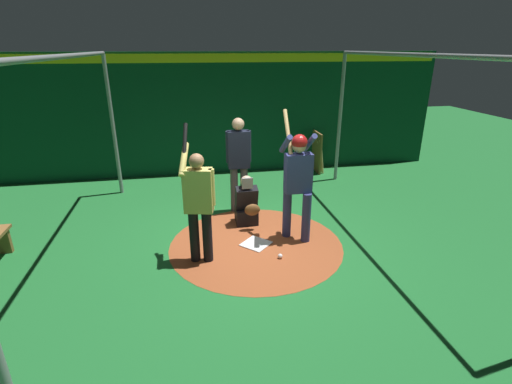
# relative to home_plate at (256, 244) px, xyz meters

# --- Properties ---
(ground_plane) EXTENTS (27.15, 27.15, 0.00)m
(ground_plane) POSITION_rel_home_plate_xyz_m (0.00, 0.00, -0.01)
(ground_plane) COLOR #1E6B2D
(dirt_circle) EXTENTS (2.90, 2.90, 0.01)m
(dirt_circle) POSITION_rel_home_plate_xyz_m (0.00, 0.00, -0.01)
(dirt_circle) COLOR #9E4C28
(dirt_circle) RESTS_ON ground
(home_plate) EXTENTS (0.59, 0.59, 0.01)m
(home_plate) POSITION_rel_home_plate_xyz_m (0.00, 0.00, 0.00)
(home_plate) COLOR white
(home_plate) RESTS_ON dirt_circle
(batter) EXTENTS (0.68, 0.49, 2.17)m
(batter) POSITION_rel_home_plate_xyz_m (-0.10, 0.72, 1.11)
(batter) COLOR navy
(batter) RESTS_ON ground
(catcher) EXTENTS (0.58, 0.40, 0.95)m
(catcher) POSITION_rel_home_plate_xyz_m (-0.83, -0.02, 0.36)
(catcher) COLOR black
(catcher) RESTS_ON ground
(umpire) EXTENTS (0.24, 0.49, 1.88)m
(umpire) POSITION_rel_home_plate_xyz_m (-1.47, -0.07, 1.06)
(umpire) COLOR #4C4C51
(umpire) RESTS_ON ground
(visitor) EXTENTS (0.60, 0.51, 2.08)m
(visitor) POSITION_rel_home_plate_xyz_m (0.33, -0.92, 0.99)
(visitor) COLOR black
(visitor) RESTS_ON ground
(back_wall) EXTENTS (0.22, 11.15, 3.02)m
(back_wall) POSITION_rel_home_plate_xyz_m (-4.10, 0.00, 1.51)
(back_wall) COLOR #0C3D26
(back_wall) RESTS_ON ground
(cage_frame) EXTENTS (5.97, 5.23, 3.04)m
(cage_frame) POSITION_rel_home_plate_xyz_m (0.00, 0.00, 2.13)
(cage_frame) COLOR gray
(cage_frame) RESTS_ON ground
(bat_rack) EXTENTS (1.06, 0.21, 1.05)m
(bat_rack) POSITION_rel_home_plate_xyz_m (-3.86, 2.33, 0.48)
(bat_rack) COLOR olive
(bat_rack) RESTS_ON ground
(baseball_0) EXTENTS (0.07, 0.07, 0.07)m
(baseball_0) POSITION_rel_home_plate_xyz_m (0.51, 0.29, 0.03)
(baseball_0) COLOR white
(baseball_0) RESTS_ON dirt_circle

